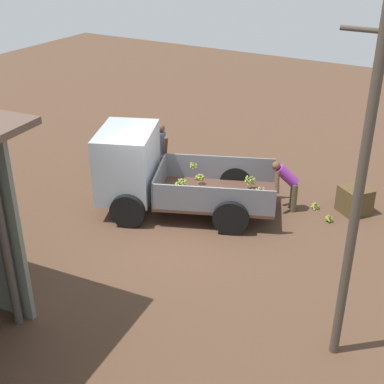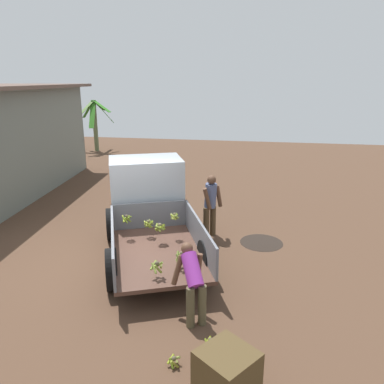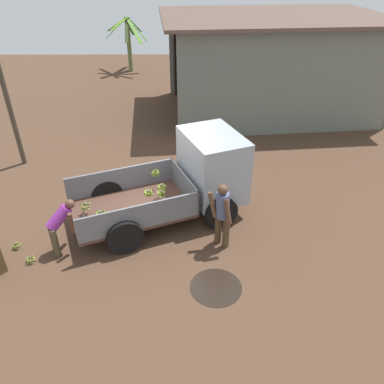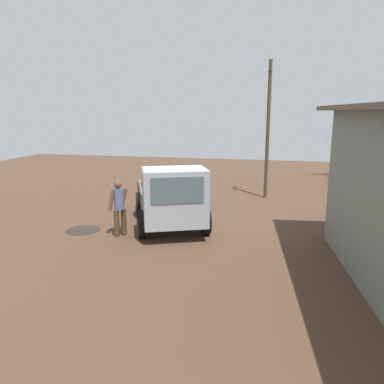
% 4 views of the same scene
% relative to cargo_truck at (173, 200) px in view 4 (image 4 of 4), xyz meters
% --- Properties ---
extents(ground, '(36.00, 36.00, 0.00)m').
position_rel_cargo_truck_xyz_m(ground, '(-1.04, 0.28, -1.08)').
color(ground, '#4F3626').
extents(mud_patch_0, '(1.10, 1.10, 0.01)m').
position_rel_cargo_truck_xyz_m(mud_patch_0, '(0.36, -2.89, -1.07)').
color(mud_patch_0, black).
rests_on(mud_patch_0, ground).
extents(cargo_truck, '(4.70, 3.36, 2.09)m').
position_rel_cargo_truck_xyz_m(cargo_truck, '(0.00, 0.00, 0.00)').
color(cargo_truck, '#4D3227').
rests_on(cargo_truck, ground).
extents(utility_pole, '(1.13, 0.15, 5.81)m').
position_rel_cargo_truck_xyz_m(utility_pole, '(-5.68, 2.62, 1.92)').
color(utility_pole, '#453B30').
rests_on(utility_pole, ground).
extents(banana_palm_0, '(2.23, 2.47, 3.08)m').
position_rel_cargo_truck_xyz_m(banana_palm_0, '(-11.67, 7.24, 0.56)').
color(banana_palm_0, '#6A844A').
rests_on(banana_palm_0, ground).
extents(banana_palm_1, '(1.54, 2.23, 2.41)m').
position_rel_cargo_truck_xyz_m(banana_palm_1, '(-9.92, 7.34, 0.17)').
color(banana_palm_1, '#446A30').
rests_on(banana_palm_1, ground).
extents(person_foreground_visitor, '(0.59, 0.56, 1.69)m').
position_rel_cargo_truck_xyz_m(person_foreground_visitor, '(0.55, -1.53, -0.14)').
color(person_foreground_visitor, '#4A3823').
rests_on(person_foreground_visitor, ground).
extents(person_worker_loading, '(0.69, 0.71, 1.32)m').
position_rel_cargo_truck_xyz_m(person_worker_loading, '(-3.11, -1.71, -0.31)').
color(person_worker_loading, '#4D462F').
rests_on(person_worker_loading, ground).
extents(banana_bunch_on_ground_0, '(0.19, 0.20, 0.18)m').
position_rel_cargo_truck_xyz_m(banana_bunch_on_ground_0, '(-4.28, -1.64, -0.98)').
color(banana_bunch_on_ground_0, brown).
rests_on(banana_bunch_on_ground_0, ground).
extents(banana_bunch_on_ground_1, '(0.22, 0.22, 0.17)m').
position_rel_cargo_truck_xyz_m(banana_bunch_on_ground_1, '(-3.78, -2.11, -0.98)').
color(banana_bunch_on_ground_1, brown).
rests_on(banana_bunch_on_ground_1, ground).
extents(wooden_crate_0, '(0.95, 0.95, 0.67)m').
position_rel_cargo_truck_xyz_m(wooden_crate_0, '(-4.66, -2.45, -0.74)').
color(wooden_crate_0, '#4C3A20').
rests_on(wooden_crate_0, ground).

